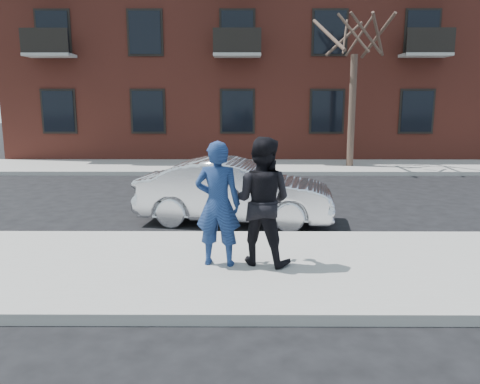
{
  "coord_description": "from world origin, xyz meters",
  "views": [
    {
      "loc": [
        0.3,
        -7.13,
        2.63
      ],
      "look_at": [
        0.27,
        0.4,
        1.16
      ],
      "focal_mm": 35.0,
      "sensor_mm": 36.0,
      "label": 1
    }
  ],
  "objects_px": {
    "man_hoodie": "(218,204)",
    "man_peacoat": "(262,201)",
    "silver_sedan": "(235,191)",
    "street_tree": "(356,21)"
  },
  "relations": [
    {
      "from": "street_tree",
      "to": "man_peacoat",
      "type": "xyz_separation_m",
      "value": [
        -3.9,
        -11.17,
        -4.39
      ]
    },
    {
      "from": "silver_sedan",
      "to": "man_hoodie",
      "type": "distance_m",
      "value": 3.15
    },
    {
      "from": "silver_sedan",
      "to": "man_peacoat",
      "type": "bearing_deg",
      "value": -163.67
    },
    {
      "from": "street_tree",
      "to": "man_hoodie",
      "type": "distance_m",
      "value": 12.92
    },
    {
      "from": "street_tree",
      "to": "man_hoodie",
      "type": "relative_size",
      "value": 3.56
    },
    {
      "from": "man_peacoat",
      "to": "street_tree",
      "type": "bearing_deg",
      "value": -88.68
    },
    {
      "from": "man_hoodie",
      "to": "man_peacoat",
      "type": "xyz_separation_m",
      "value": [
        0.66,
        0.08,
        0.03
      ]
    },
    {
      "from": "street_tree",
      "to": "silver_sedan",
      "type": "relative_size",
      "value": 1.61
    },
    {
      "from": "street_tree",
      "to": "silver_sedan",
      "type": "distance_m",
      "value": 10.41
    },
    {
      "from": "man_hoodie",
      "to": "man_peacoat",
      "type": "bearing_deg",
      "value": -165.35
    }
  ]
}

